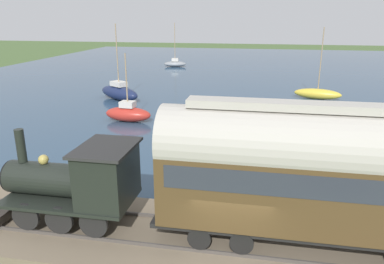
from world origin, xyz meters
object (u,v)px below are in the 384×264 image
at_px(sailboat_red, 128,113).
at_px(rowboat_near_shore, 373,145).
at_px(steam_locomotive, 80,179).
at_px(sailboat_yellow, 318,93).
at_px(sailboat_gray, 175,63).
at_px(rowboat_far_out, 105,174).
at_px(sailboat_navy, 119,92).
at_px(passenger_coach, 326,171).

bearing_deg(sailboat_red, rowboat_near_shore, -95.86).
bearing_deg(steam_locomotive, sailboat_red, 14.35).
bearing_deg(sailboat_yellow, sailboat_gray, 56.26).
xyz_separation_m(steam_locomotive, rowboat_far_out, (4.90, 1.34, -2.04)).
bearing_deg(steam_locomotive, sailboat_navy, 18.28).
height_order(steam_locomotive, rowboat_far_out, steam_locomotive).
bearing_deg(passenger_coach, sailboat_navy, 34.70).
bearing_deg(sailboat_red, sailboat_navy, 29.60).
distance_m(sailboat_navy, rowboat_near_shore, 22.79).
relative_size(steam_locomotive, rowboat_near_shore, 1.87).
bearing_deg(sailboat_yellow, steam_locomotive, 170.05).
height_order(sailboat_gray, rowboat_far_out, sailboat_gray).
distance_m(passenger_coach, sailboat_gray, 49.76).
xyz_separation_m(sailboat_red, sailboat_navy, (7.20, 3.52, 0.10)).
distance_m(sailboat_gray, sailboat_navy, 24.58).
relative_size(passenger_coach, sailboat_gray, 1.59).
height_order(passenger_coach, sailboat_navy, sailboat_navy).
relative_size(sailboat_gray, sailboat_red, 1.30).
relative_size(steam_locomotive, sailboat_navy, 0.72).
distance_m(passenger_coach, sailboat_red, 19.67).
height_order(steam_locomotive, sailboat_gray, sailboat_gray).
bearing_deg(sailboat_red, passenger_coach, -138.21).
xyz_separation_m(passenger_coach, rowboat_far_out, (4.90, 9.48, -3.03)).
distance_m(sailboat_gray, rowboat_far_out, 42.67).
xyz_separation_m(passenger_coach, sailboat_red, (15.31, 12.06, -2.68)).
height_order(sailboat_gray, sailboat_yellow, sailboat_yellow).
xyz_separation_m(sailboat_yellow, rowboat_far_out, (-21.58, 12.76, -0.25)).
bearing_deg(sailboat_gray, sailboat_navy, 170.75).
bearing_deg(rowboat_far_out, sailboat_gray, 39.66).
bearing_deg(rowboat_near_shore, steam_locomotive, 113.41).
xyz_separation_m(passenger_coach, sailboat_gray, (47.09, 15.85, -2.78)).
height_order(sailboat_gray, sailboat_red, sailboat_gray).
height_order(steam_locomotive, sailboat_yellow, sailboat_yellow).
distance_m(rowboat_near_shore, rowboat_far_out, 16.26).
height_order(steam_locomotive, passenger_coach, passenger_coach).
distance_m(passenger_coach, sailboat_yellow, 26.82).
relative_size(sailboat_navy, rowboat_near_shore, 2.59).
relative_size(sailboat_navy, rowboat_far_out, 2.36).
distance_m(sailboat_red, rowboat_near_shore, 17.19).
distance_m(sailboat_navy, rowboat_far_out, 18.64).
bearing_deg(sailboat_navy, passenger_coach, -112.55).
bearing_deg(passenger_coach, steam_locomotive, 90.00).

